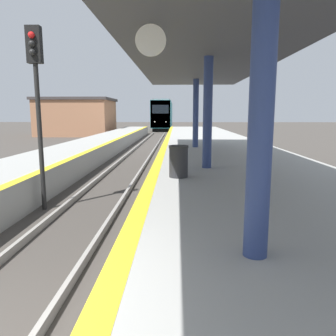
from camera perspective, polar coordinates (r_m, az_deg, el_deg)
The scene contains 5 objects.
train at distance 54.06m, azimuth -0.90°, elevation 9.24°, with size 2.84×16.63×4.68m.
signal_near at distance 9.19m, azimuth -21.92°, elevation 13.29°, with size 0.36×0.31×4.69m.
station_canopy at distance 10.14m, azimuth 7.11°, elevation 18.90°, with size 4.66×18.96×3.49m.
trash_bin at distance 8.52m, azimuth 1.85°, elevation 1.17°, with size 0.51×0.51×0.83m.
station_building at distance 40.76m, azimuth -15.57°, elevation 8.59°, with size 8.52×7.18×4.36m.
Camera 1 is at (2.29, -2.63, 2.54)m, focal length 35.00 mm.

